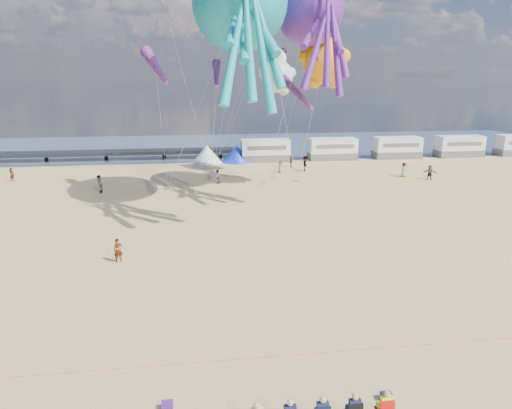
# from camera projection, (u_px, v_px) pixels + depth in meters

# --- Properties ---
(ground) EXTENTS (120.00, 120.00, 0.00)m
(ground) POSITION_uv_depth(u_px,v_px,m) (267.00, 300.00, 24.06)
(ground) COLOR #D1B679
(ground) RESTS_ON ground
(water) EXTENTS (120.00, 120.00, 0.00)m
(water) POSITION_uv_depth(u_px,v_px,m) (217.00, 146.00, 76.50)
(water) COLOR #334761
(water) RESTS_ON ground
(pier) EXTENTS (60.00, 3.00, 0.50)m
(pier) POSITION_uv_depth(u_px,v_px,m) (15.00, 155.00, 62.21)
(pier) COLOR black
(pier) RESTS_ON ground
(motorhome_0) EXTENTS (6.60, 2.50, 3.00)m
(motorhome_0) POSITION_uv_depth(u_px,v_px,m) (265.00, 150.00, 62.55)
(motorhome_0) COLOR silver
(motorhome_0) RESTS_ON ground
(motorhome_1) EXTENTS (6.60, 2.50, 3.00)m
(motorhome_1) POSITION_uv_depth(u_px,v_px,m) (332.00, 149.00, 63.75)
(motorhome_1) COLOR silver
(motorhome_1) RESTS_ON ground
(motorhome_2) EXTENTS (6.60, 2.50, 3.00)m
(motorhome_2) POSITION_uv_depth(u_px,v_px,m) (397.00, 148.00, 64.94)
(motorhome_2) COLOR silver
(motorhome_2) RESTS_ON ground
(motorhome_3) EXTENTS (6.60, 2.50, 3.00)m
(motorhome_3) POSITION_uv_depth(u_px,v_px,m) (459.00, 146.00, 66.14)
(motorhome_3) COLOR silver
(motorhome_3) RESTS_ON ground
(tent_white) EXTENTS (4.00, 4.00, 2.40)m
(tent_white) POSITION_uv_depth(u_px,v_px,m) (207.00, 154.00, 61.62)
(tent_white) COLOR white
(tent_white) RESTS_ON ground
(tent_blue) EXTENTS (4.00, 4.00, 2.40)m
(tent_blue) POSITION_uv_depth(u_px,v_px,m) (236.00, 153.00, 62.13)
(tent_blue) COLOR #1933CC
(tent_blue) RESTS_ON ground
(cooler_purple) EXTENTS (0.40, 0.30, 0.32)m
(cooler_purple) POSITION_uv_depth(u_px,v_px,m) (167.00, 406.00, 16.15)
(cooler_purple) COLOR #431E73
(cooler_purple) RESTS_ON ground
(cooler_navy) EXTENTS (0.38, 0.28, 0.30)m
(cooler_navy) POSITION_uv_depth(u_px,v_px,m) (386.00, 396.00, 16.65)
(cooler_navy) COLOR #121838
(cooler_navy) RESTS_ON ground
(rope_line) EXTENTS (34.00, 0.03, 0.03)m
(rope_line) POSITION_uv_depth(u_px,v_px,m) (285.00, 356.00, 19.29)
(rope_line) COLOR #F2338C
(rope_line) RESTS_ON ground
(standing_person) EXTENTS (0.65, 0.53, 1.53)m
(standing_person) POSITION_uv_depth(u_px,v_px,m) (118.00, 251.00, 28.83)
(standing_person) COLOR tan
(standing_person) RESTS_ON ground
(beachgoer_0) EXTENTS (0.59, 0.43, 1.52)m
(beachgoer_0) POSITION_uv_depth(u_px,v_px,m) (281.00, 167.00, 55.14)
(beachgoer_0) COLOR #7F6659
(beachgoer_0) RESTS_ON ground
(beachgoer_1) EXTENTS (0.90, 0.86, 1.55)m
(beachgoer_1) POSITION_uv_depth(u_px,v_px,m) (217.00, 177.00, 49.71)
(beachgoer_1) COLOR #7F6659
(beachgoer_1) RESTS_ON ground
(beachgoer_2) EXTENTS (0.72, 0.92, 1.87)m
(beachgoer_2) POSITION_uv_depth(u_px,v_px,m) (305.00, 164.00, 56.22)
(beachgoer_2) COLOR #7F6659
(beachgoer_2) RESTS_ON ground
(beachgoer_3) EXTENTS (0.77, 1.07, 1.50)m
(beachgoer_3) POSITION_uv_depth(u_px,v_px,m) (291.00, 161.00, 58.66)
(beachgoer_3) COLOR #7F6659
(beachgoer_3) RESTS_ON ground
(beachgoer_4) EXTENTS (1.03, 0.82, 1.63)m
(beachgoer_4) POSITION_uv_depth(u_px,v_px,m) (430.00, 172.00, 51.68)
(beachgoer_4) COLOR #7F6659
(beachgoer_4) RESTS_ON ground
(beachgoer_5) EXTENTS (1.51, 0.87, 1.55)m
(beachgoer_5) POSITION_uv_depth(u_px,v_px,m) (12.00, 175.00, 50.73)
(beachgoer_5) COLOR #7F6659
(beachgoer_5) RESTS_ON ground
(beachgoer_6) EXTENTS (0.73, 0.62, 1.70)m
(beachgoer_6) POSITION_uv_depth(u_px,v_px,m) (404.00, 170.00, 53.06)
(beachgoer_6) COLOR #7F6659
(beachgoer_6) RESTS_ON ground
(beachgoer_7) EXTENTS (0.67, 0.95, 1.84)m
(beachgoer_7) POSITION_uv_depth(u_px,v_px,m) (99.00, 184.00, 45.67)
(beachgoer_7) COLOR #7F6659
(beachgoer_7) RESTS_ON ground
(sandbag_a) EXTENTS (0.50, 0.35, 0.22)m
(sandbag_a) POSITION_uv_depth(u_px,v_px,m) (167.00, 188.00, 47.61)
(sandbag_a) COLOR gray
(sandbag_a) RESTS_ON ground
(sandbag_b) EXTENTS (0.50, 0.35, 0.22)m
(sandbag_b) POSITION_uv_depth(u_px,v_px,m) (265.00, 183.00, 49.59)
(sandbag_b) COLOR gray
(sandbag_b) RESTS_ON ground
(sandbag_c) EXTENTS (0.50, 0.35, 0.22)m
(sandbag_c) POSITION_uv_depth(u_px,v_px,m) (296.00, 181.00, 50.64)
(sandbag_c) COLOR gray
(sandbag_c) RESTS_ON ground
(sandbag_d) EXTENTS (0.50, 0.35, 0.22)m
(sandbag_d) POSITION_uv_depth(u_px,v_px,m) (273.00, 178.00, 52.34)
(sandbag_d) COLOR gray
(sandbag_d) RESTS_ON ground
(sandbag_e) EXTENTS (0.50, 0.35, 0.22)m
(sandbag_e) POSITION_uv_depth(u_px,v_px,m) (211.00, 178.00, 51.98)
(sandbag_e) COLOR gray
(sandbag_e) RESTS_ON ground
(kite_octopus_teal) EXTENTS (7.52, 13.22, 14.24)m
(kite_octopus_teal) POSITION_uv_depth(u_px,v_px,m) (239.00, 4.00, 36.61)
(kite_octopus_teal) COLOR #149CA7
(kite_octopus_purple) EXTENTS (6.23, 11.34, 12.29)m
(kite_octopus_purple) POSITION_uv_depth(u_px,v_px,m) (310.00, 14.00, 41.10)
(kite_octopus_purple) COLOR #621F86
(kite_panda) EXTENTS (4.60, 4.36, 6.16)m
(kite_panda) POSITION_uv_depth(u_px,v_px,m) (277.00, 76.00, 51.12)
(kite_panda) COLOR white
(kite_teddy_orange) EXTENTS (5.87, 5.60, 7.44)m
(kite_teddy_orange) POSITION_uv_depth(u_px,v_px,m) (325.00, 61.00, 43.91)
(kite_teddy_orange) COLOR orange
(windsock_left) EXTENTS (3.37, 7.96, 7.99)m
(windsock_left) POSITION_uv_depth(u_px,v_px,m) (155.00, 66.00, 40.19)
(windsock_left) COLOR red
(windsock_mid) EXTENTS (2.88, 6.64, 6.64)m
(windsock_mid) POSITION_uv_depth(u_px,v_px,m) (297.00, 93.00, 46.91)
(windsock_mid) COLOR red
(windsock_right) EXTENTS (1.19, 4.38, 4.33)m
(windsock_right) POSITION_uv_depth(u_px,v_px,m) (217.00, 74.00, 41.50)
(windsock_right) COLOR red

